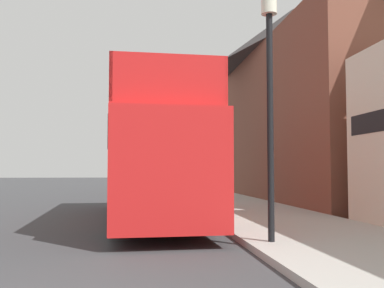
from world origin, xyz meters
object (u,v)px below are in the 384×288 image
lamp_post_nearest (270,63)px  lamp_post_second (208,113)px  tour_bus (150,162)px  parked_car_ahead_of_bus (156,187)px  lamp_post_third (189,131)px

lamp_post_nearest → lamp_post_second: lamp_post_nearest is taller
tour_bus → parked_car_ahead_of_bus: (0.56, 8.56, -1.10)m
parked_car_ahead_of_bus → lamp_post_third: lamp_post_third is taller
tour_bus → lamp_post_third: (2.33, 9.42, 1.84)m
tour_bus → lamp_post_nearest: bearing=-70.2°
parked_car_ahead_of_bus → lamp_post_third: size_ratio=0.90×
tour_bus → lamp_post_nearest: (2.23, -5.42, 1.90)m
lamp_post_second → lamp_post_third: 7.42m
parked_car_ahead_of_bus → lamp_post_nearest: lamp_post_nearest is taller
tour_bus → lamp_post_second: 3.48m
parked_car_ahead_of_bus → lamp_post_third: 3.53m
tour_bus → lamp_post_nearest: 6.16m
tour_bus → lamp_post_nearest: lamp_post_nearest is taller
lamp_post_second → lamp_post_third: bearing=88.8°
parked_car_ahead_of_bus → lamp_post_second: (1.61, -6.56, 2.93)m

